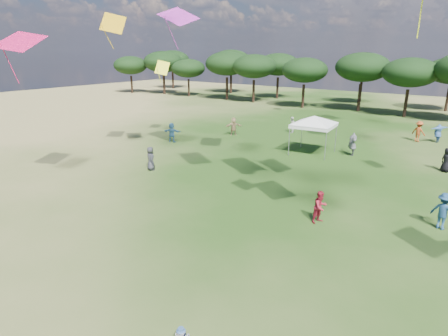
% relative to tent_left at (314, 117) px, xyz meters
% --- Properties ---
extents(tent_left, '(5.91, 5.91, 3.21)m').
position_rel_tent_left_xyz_m(tent_left, '(0.00, 0.00, 0.00)').
color(tent_left, gray).
rests_on(tent_left, ground).
extents(festival_crowd, '(30.18, 22.32, 1.79)m').
position_rel_tent_left_xyz_m(festival_crowd, '(2.80, 0.72, -1.95)').
color(festival_crowd, '#4A4A4F').
rests_on(festival_crowd, ground).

